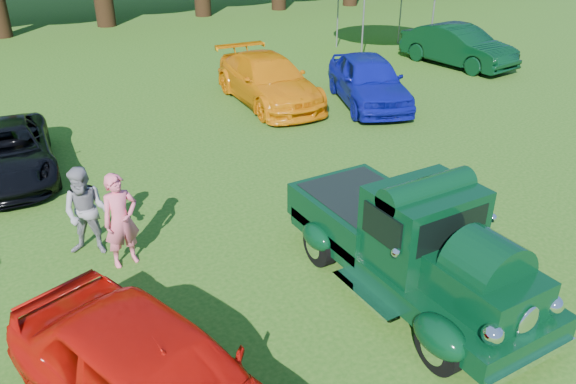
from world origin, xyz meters
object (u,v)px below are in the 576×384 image
back_car_green (458,46)px  spectator_grey (86,212)px  back_car_black (7,152)px  spectator_pink (121,220)px  back_car_blue (369,80)px  back_car_orange (268,80)px  hero_pickup (410,244)px

back_car_green → spectator_grey: spectator_grey is taller
back_car_black → spectator_pink: size_ratio=2.50×
back_car_black → spectator_pink: 5.04m
back_car_blue → spectator_grey: spectator_grey is taller
back_car_black → back_car_green: back_car_green is taller
back_car_green → spectator_pink: size_ratio=2.71×
back_car_black → back_car_blue: size_ratio=0.95×
back_car_blue → spectator_pink: spectator_pink is taller
back_car_orange → spectator_pink: size_ratio=2.94×
back_car_green → spectator_pink: bearing=-161.3°
spectator_pink → back_car_blue: bearing=21.0°
back_car_orange → spectator_pink: bearing=-130.0°
hero_pickup → back_car_green: size_ratio=1.05×
back_car_black → spectator_grey: spectator_grey is taller
back_car_black → back_car_blue: bearing=5.0°
hero_pickup → back_car_orange: bearing=74.4°
back_car_blue → spectator_grey: size_ratio=2.71×
back_car_black → spectator_grey: size_ratio=2.57×
back_car_blue → back_car_black: bearing=-158.7°
hero_pickup → back_car_green: hero_pickup is taller
hero_pickup → back_car_green: (11.19, 9.98, -0.06)m
spectator_pink → spectator_grey: spectator_pink is taller
back_car_orange → spectator_grey: size_ratio=3.01×
hero_pickup → spectator_grey: hero_pickup is taller
hero_pickup → back_car_orange: (2.68, 9.60, -0.09)m
spectator_grey → back_car_green: bearing=54.4°
back_car_blue → back_car_green: 6.25m
back_car_orange → back_car_green: size_ratio=1.09×
back_car_blue → hero_pickup: bearing=-102.8°
back_car_blue → back_car_green: (5.90, 2.06, -0.01)m
back_car_black → back_car_green: 16.37m
back_car_green → spectator_grey: size_ratio=2.77×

